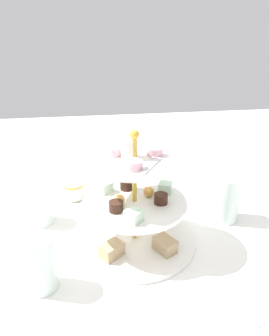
{
  "coord_description": "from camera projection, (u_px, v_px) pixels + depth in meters",
  "views": [
    {
      "loc": [
        -0.59,
        0.09,
        0.45
      ],
      "look_at": [
        0.0,
        0.0,
        0.18
      ],
      "focal_mm": 33.55,
      "sensor_mm": 36.0,
      "label": 1
    }
  ],
  "objects": [
    {
      "name": "tiered_serving_stand",
      "position": [
        134.0,
        210.0,
        0.7
      ],
      "size": [
        0.28,
        0.28,
        0.27
      ],
      "color": "white",
      "rests_on": "ground_plane"
    },
    {
      "name": "ground_plane",
      "position": [
        134.0,
        241.0,
        0.73
      ],
      "size": [
        2.4,
        2.4,
        0.0
      ],
      "primitive_type": "plane",
      "color": "white"
    },
    {
      "name": "water_glass_tall_right",
      "position": [
        226.0,
        198.0,
        0.79
      ],
      "size": [
        0.07,
        0.07,
        0.12
      ],
      "primitive_type": "cylinder",
      "color": "silver",
      "rests_on": "ground_plane"
    },
    {
      "name": "water_glass_mid_back",
      "position": [
        40.0,
        264.0,
        0.58
      ],
      "size": [
        0.06,
        0.06,
        0.11
      ],
      "primitive_type": "cylinder",
      "color": "silver",
      "rests_on": "ground_plane"
    },
    {
      "name": "teacup_with_saucer",
      "position": [
        74.0,
        192.0,
        0.9
      ],
      "size": [
        0.09,
        0.09,
        0.05
      ],
      "color": "white",
      "rests_on": "ground_plane"
    },
    {
      "name": "water_glass_short_left",
      "position": [
        39.0,
        209.0,
        0.79
      ],
      "size": [
        0.06,
        0.06,
        0.08
      ],
      "primitive_type": "cylinder",
      "color": "silver",
      "rests_on": "ground_plane"
    },
    {
      "name": "butter_knife_right",
      "position": [
        142.0,
        183.0,
        1.0
      ],
      "size": [
        0.05,
        0.17,
        0.0
      ],
      "primitive_type": "cube",
      "rotation": [
        0.0,
        0.0,
        7.62
      ],
      "color": "silver",
      "rests_on": "ground_plane"
    }
  ]
}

